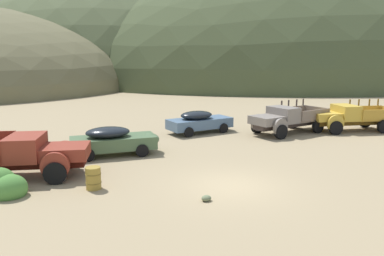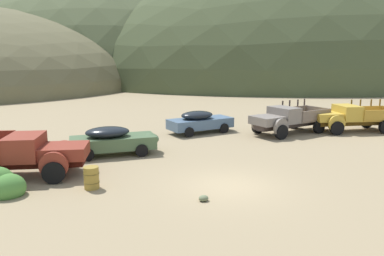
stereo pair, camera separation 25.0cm
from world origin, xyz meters
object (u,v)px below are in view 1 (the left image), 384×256
Objects in this scene: truck_rust_red at (22,155)px; car_weathered_green at (116,140)px; truck_faded_yellow at (347,117)px; truck_primer_gray at (284,120)px; oil_drum_by_truck at (93,178)px; car_chalk_blue at (201,121)px.

car_weathered_green is at bearing 41.19° from truck_rust_red.
truck_rust_red is 21.30m from truck_faded_yellow.
truck_primer_gray is 6.71× the size of oil_drum_by_truck.
car_weathered_green is (4.67, 2.00, -0.21)m from truck_rust_red.
truck_faded_yellow is (4.70, -1.25, 0.01)m from truck_primer_gray.
truck_rust_red is 1.11× the size of truck_primer_gray.
truck_rust_red is at bearing 1.67° from truck_primer_gray.
car_weathered_green is at bearing -158.87° from car_chalk_blue.
truck_primer_gray is (16.56, 2.39, -0.02)m from truck_rust_red.
truck_rust_red is 7.46× the size of oil_drum_by_truck.
car_weathered_green is 1.01× the size of car_chalk_blue.
truck_primer_gray reaches higher than car_chalk_blue.
truck_primer_gray is at bearing -34.50° from car_chalk_blue.
truck_faded_yellow is 6.90× the size of oil_drum_by_truck.
truck_faded_yellow is at bearing 11.98° from oil_drum_by_truck.
car_weathered_green is 0.81× the size of truck_primer_gray.
oil_drum_by_truck is (-9.15, -8.13, -0.36)m from car_chalk_blue.
oil_drum_by_truck is at bearing -30.96° from truck_rust_red.
truck_rust_red is 5.09m from car_weathered_green.
car_weathered_green reaches higher than oil_drum_by_truck.
truck_rust_red is 16.73m from truck_primer_gray.
car_weathered_green is 11.90m from truck_primer_gray.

